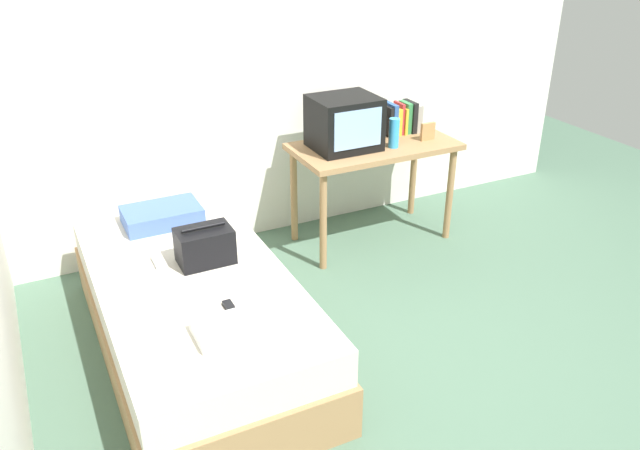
{
  "coord_description": "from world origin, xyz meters",
  "views": [
    {
      "loc": [
        -1.73,
        -2.19,
        2.27
      ],
      "look_at": [
        -0.18,
        0.94,
        0.51
      ],
      "focal_mm": 35.95,
      "sensor_mm": 36.0,
      "label": 1
    }
  ],
  "objects_px": {
    "remote_silver": "(157,262)",
    "folded_towel": "(225,330)",
    "desk": "(374,157)",
    "handbag": "(205,246)",
    "picture_frame": "(428,132)",
    "tv": "(344,123)",
    "bed": "(195,313)",
    "water_bottle": "(394,133)",
    "book_row": "(401,118)",
    "remote_dark": "(231,309)",
    "pillow": "(162,215)",
    "magazine": "(172,310)"
  },
  "relations": [
    {
      "from": "bed",
      "to": "magazine",
      "type": "bearing_deg",
      "value": -120.97
    },
    {
      "from": "folded_towel",
      "to": "water_bottle",
      "type": "bearing_deg",
      "value": 36.3
    },
    {
      "from": "tv",
      "to": "folded_towel",
      "type": "bearing_deg",
      "value": -134.63
    },
    {
      "from": "bed",
      "to": "remote_silver",
      "type": "distance_m",
      "value": 0.35
    },
    {
      "from": "bed",
      "to": "tv",
      "type": "relative_size",
      "value": 4.55
    },
    {
      "from": "desk",
      "to": "picture_frame",
      "type": "height_order",
      "value": "picture_frame"
    },
    {
      "from": "desk",
      "to": "remote_dark",
      "type": "bearing_deg",
      "value": -141.93
    },
    {
      "from": "tv",
      "to": "picture_frame",
      "type": "distance_m",
      "value": 0.64
    },
    {
      "from": "remote_silver",
      "to": "folded_towel",
      "type": "distance_m",
      "value": 0.8
    },
    {
      "from": "picture_frame",
      "to": "folded_towel",
      "type": "xyz_separation_m",
      "value": [
        -1.96,
        -1.24,
        -0.29
      ]
    },
    {
      "from": "picture_frame",
      "to": "handbag",
      "type": "relative_size",
      "value": 0.42
    },
    {
      "from": "tv",
      "to": "water_bottle",
      "type": "height_order",
      "value": "tv"
    },
    {
      "from": "desk",
      "to": "folded_towel",
      "type": "relative_size",
      "value": 4.14
    },
    {
      "from": "picture_frame",
      "to": "tv",
      "type": "bearing_deg",
      "value": 168.88
    },
    {
      "from": "tv",
      "to": "handbag",
      "type": "distance_m",
      "value": 1.43
    },
    {
      "from": "bed",
      "to": "desk",
      "type": "bearing_deg",
      "value": 25.27
    },
    {
      "from": "tv",
      "to": "bed",
      "type": "bearing_deg",
      "value": -150.19
    },
    {
      "from": "handbag",
      "to": "magazine",
      "type": "xyz_separation_m",
      "value": [
        -0.29,
        -0.39,
        -0.1
      ]
    },
    {
      "from": "magazine",
      "to": "remote_dark",
      "type": "distance_m",
      "value": 0.29
    },
    {
      "from": "pillow",
      "to": "remote_silver",
      "type": "xyz_separation_m",
      "value": [
        -0.15,
        -0.48,
        -0.04
      ]
    },
    {
      "from": "tv",
      "to": "remote_dark",
      "type": "height_order",
      "value": "tv"
    },
    {
      "from": "desk",
      "to": "handbag",
      "type": "xyz_separation_m",
      "value": [
        -1.45,
        -0.64,
        -0.06
      ]
    },
    {
      "from": "desk",
      "to": "remote_silver",
      "type": "relative_size",
      "value": 8.06
    },
    {
      "from": "tv",
      "to": "handbag",
      "type": "bearing_deg",
      "value": -151.27
    },
    {
      "from": "picture_frame",
      "to": "pillow",
      "type": "bearing_deg",
      "value": 178.92
    },
    {
      "from": "remote_silver",
      "to": "remote_dark",
      "type": "bearing_deg",
      "value": -71.27
    },
    {
      "from": "picture_frame",
      "to": "remote_dark",
      "type": "relative_size",
      "value": 0.81
    },
    {
      "from": "desk",
      "to": "handbag",
      "type": "bearing_deg",
      "value": -156.1
    },
    {
      "from": "tv",
      "to": "handbag",
      "type": "relative_size",
      "value": 1.47
    },
    {
      "from": "picture_frame",
      "to": "handbag",
      "type": "xyz_separation_m",
      "value": [
        -1.83,
        -0.55,
        -0.22
      ]
    },
    {
      "from": "book_row",
      "to": "folded_towel",
      "type": "bearing_deg",
      "value": -141.97
    },
    {
      "from": "pillow",
      "to": "tv",
      "type": "bearing_deg",
      "value": 3.67
    },
    {
      "from": "bed",
      "to": "remote_dark",
      "type": "height_order",
      "value": "remote_dark"
    },
    {
      "from": "water_bottle",
      "to": "remote_dark",
      "type": "xyz_separation_m",
      "value": [
        -1.57,
        -1.05,
        -0.35
      ]
    },
    {
      "from": "desk",
      "to": "water_bottle",
      "type": "xyz_separation_m",
      "value": [
        0.08,
        -0.12,
        0.2
      ]
    },
    {
      "from": "handbag",
      "to": "folded_towel",
      "type": "relative_size",
      "value": 1.07
    },
    {
      "from": "folded_towel",
      "to": "picture_frame",
      "type": "bearing_deg",
      "value": 32.32
    },
    {
      "from": "water_bottle",
      "to": "picture_frame",
      "type": "xyz_separation_m",
      "value": [
        0.3,
        0.02,
        -0.04
      ]
    },
    {
      "from": "tv",
      "to": "pillow",
      "type": "relative_size",
      "value": 0.95
    },
    {
      "from": "pillow",
      "to": "folded_towel",
      "type": "bearing_deg",
      "value": -91.09
    },
    {
      "from": "desk",
      "to": "folded_towel",
      "type": "distance_m",
      "value": 2.07
    },
    {
      "from": "handbag",
      "to": "remote_dark",
      "type": "distance_m",
      "value": 0.53
    },
    {
      "from": "remote_silver",
      "to": "folded_towel",
      "type": "relative_size",
      "value": 0.51
    },
    {
      "from": "tv",
      "to": "pillow",
      "type": "distance_m",
      "value": 1.37
    },
    {
      "from": "book_row",
      "to": "remote_silver",
      "type": "bearing_deg",
      "value": -161.33
    },
    {
      "from": "desk",
      "to": "remote_silver",
      "type": "height_order",
      "value": "desk"
    },
    {
      "from": "book_row",
      "to": "remote_silver",
      "type": "relative_size",
      "value": 1.95
    },
    {
      "from": "book_row",
      "to": "pillow",
      "type": "distance_m",
      "value": 1.88
    },
    {
      "from": "book_row",
      "to": "handbag",
      "type": "bearing_deg",
      "value": -156.13
    },
    {
      "from": "desk",
      "to": "book_row",
      "type": "height_order",
      "value": "book_row"
    }
  ]
}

